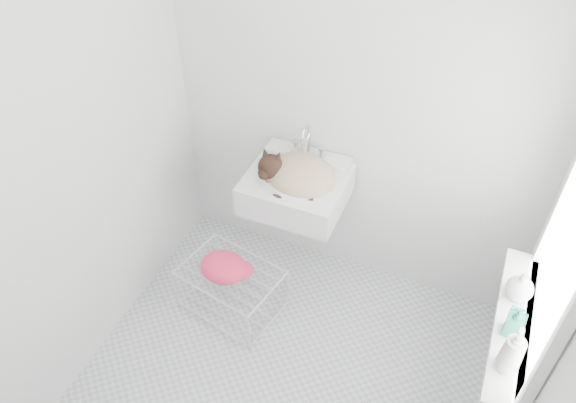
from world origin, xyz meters
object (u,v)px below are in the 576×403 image
at_px(cat, 297,174).
at_px(bottle_c, 516,296).
at_px(bottle_a, 505,367).
at_px(bottle_b, 510,333).
at_px(sink, 296,177).
at_px(wire_rack, 232,291).

relative_size(cat, bottle_c, 2.65).
distance_m(bottle_a, bottle_b, 0.18).
bearing_deg(bottle_c, bottle_b, -90.00).
relative_size(sink, bottle_a, 2.69).
distance_m(sink, bottle_c, 1.31).
xyz_separation_m(sink, bottle_c, (1.25, -0.40, 0.00)).
height_order(bottle_b, bottle_c, bottle_b).
bearing_deg(bottle_c, sink, 162.30).
xyz_separation_m(sink, bottle_b, (1.25, -0.61, 0.00)).
xyz_separation_m(cat, bottle_c, (1.23, -0.38, -0.04)).
relative_size(sink, bottle_c, 3.54).
relative_size(bottle_a, bottle_b, 1.27).
relative_size(wire_rack, bottle_c, 3.52).
relative_size(cat, bottle_b, 2.56).
bearing_deg(cat, bottle_c, -18.01).
height_order(sink, bottle_c, sink).
distance_m(bottle_a, bottle_c, 0.39).
xyz_separation_m(sink, wire_rack, (-0.26, -0.39, -0.70)).
bearing_deg(bottle_a, sink, 147.65).
xyz_separation_m(cat, wire_rack, (-0.27, -0.38, -0.74)).
relative_size(sink, cat, 1.34).
distance_m(sink, cat, 0.05).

